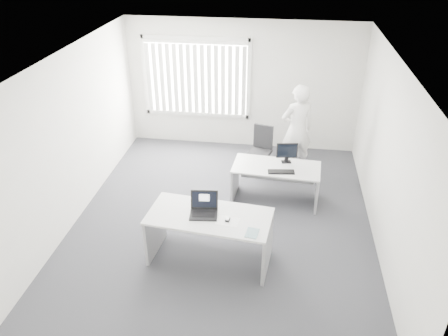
# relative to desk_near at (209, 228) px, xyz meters

# --- Properties ---
(ground) EXTENTS (6.00, 6.00, 0.00)m
(ground) POSITION_rel_desk_near_xyz_m (0.05, 0.96, -0.58)
(ground) COLOR #424348
(ground) RESTS_ON ground
(wall_back) EXTENTS (5.00, 0.02, 2.80)m
(wall_back) POSITION_rel_desk_near_xyz_m (0.05, 3.96, 0.82)
(wall_back) COLOR silver
(wall_back) RESTS_ON ground
(wall_front) EXTENTS (5.00, 0.02, 2.80)m
(wall_front) POSITION_rel_desk_near_xyz_m (0.05, -2.04, 0.82)
(wall_front) COLOR silver
(wall_front) RESTS_ON ground
(wall_left) EXTENTS (0.02, 6.00, 2.80)m
(wall_left) POSITION_rel_desk_near_xyz_m (-2.45, 0.96, 0.82)
(wall_left) COLOR silver
(wall_left) RESTS_ON ground
(wall_right) EXTENTS (0.02, 6.00, 2.80)m
(wall_right) POSITION_rel_desk_near_xyz_m (2.55, 0.96, 0.82)
(wall_right) COLOR silver
(wall_right) RESTS_ON ground
(ceiling) EXTENTS (5.00, 6.00, 0.02)m
(ceiling) POSITION_rel_desk_near_xyz_m (0.05, 0.96, 2.22)
(ceiling) COLOR white
(ceiling) RESTS_ON wall_back
(window) EXTENTS (2.32, 0.06, 1.76)m
(window) POSITION_rel_desk_near_xyz_m (-0.95, 3.92, 0.97)
(window) COLOR silver
(window) RESTS_ON wall_back
(blinds) EXTENTS (2.20, 0.10, 1.50)m
(blinds) POSITION_rel_desk_near_xyz_m (-0.95, 3.86, 0.94)
(blinds) COLOR white
(blinds) RESTS_ON wall_back
(desk_near) EXTENTS (1.85, 1.01, 0.81)m
(desk_near) POSITION_rel_desk_near_xyz_m (0.00, 0.00, 0.00)
(desk_near) COLOR silver
(desk_near) RESTS_ON ground
(desk_far) EXTENTS (1.58, 0.83, 0.70)m
(desk_far) POSITION_rel_desk_near_xyz_m (0.91, 1.77, -0.08)
(desk_far) COLOR silver
(desk_far) RESTS_ON ground
(office_chair) EXTENTS (0.67, 0.67, 0.95)m
(office_chair) POSITION_rel_desk_near_xyz_m (0.56, 2.83, -0.29)
(office_chair) COLOR black
(office_chair) RESTS_ON ground
(person) EXTENTS (0.80, 0.68, 1.84)m
(person) POSITION_rel_desk_near_xyz_m (1.25, 2.91, 0.34)
(person) COLOR white
(person) RESTS_ON ground
(laptop) EXTENTS (0.43, 0.39, 0.31)m
(laptop) POSITION_rel_desk_near_xyz_m (-0.08, -0.02, 0.38)
(laptop) COLOR black
(laptop) RESTS_ON desk_near
(paper_sheet) EXTENTS (0.34, 0.26, 0.00)m
(paper_sheet) POSITION_rel_desk_near_xyz_m (0.28, -0.10, 0.23)
(paper_sheet) COLOR white
(paper_sheet) RESTS_ON desk_near
(mouse) EXTENTS (0.07, 0.10, 0.04)m
(mouse) POSITION_rel_desk_near_xyz_m (0.28, -0.08, 0.25)
(mouse) COLOR silver
(mouse) RESTS_ON paper_sheet
(booklet) EXTENTS (0.19, 0.25, 0.01)m
(booklet) POSITION_rel_desk_near_xyz_m (0.65, -0.33, 0.23)
(booklet) COLOR silver
(booklet) RESTS_ON desk_near
(keyboard) EXTENTS (0.47, 0.20, 0.02)m
(keyboard) POSITION_rel_desk_near_xyz_m (0.99, 1.57, 0.13)
(keyboard) COLOR black
(keyboard) RESTS_ON desk_far
(monitor) EXTENTS (0.39, 0.18, 0.38)m
(monitor) POSITION_rel_desk_near_xyz_m (1.07, 1.95, 0.31)
(monitor) COLOR black
(monitor) RESTS_ON desk_far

